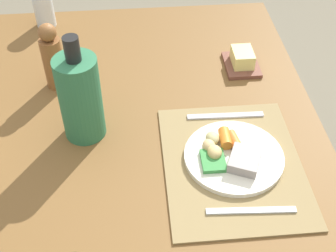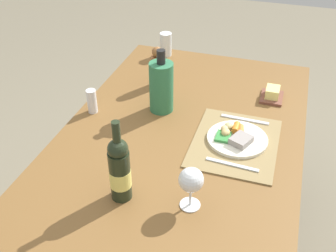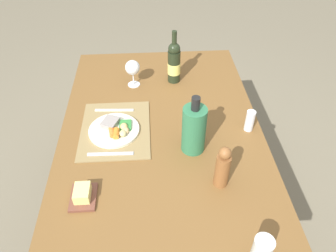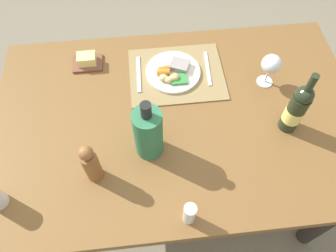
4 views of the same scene
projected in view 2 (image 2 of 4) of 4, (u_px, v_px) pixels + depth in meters
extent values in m
plane|color=#79715B|center=(180.00, 244.00, 2.08)|extent=(8.00, 8.00, 0.00)
cube|color=brown|center=(183.00, 135.00, 1.68)|extent=(1.50, 0.97, 0.04)
cylinder|color=#302A24|center=(277.00, 133.00, 2.30)|extent=(0.08, 0.08, 0.68)
cylinder|color=#302A24|center=(151.00, 111.00, 2.49)|extent=(0.08, 0.08, 0.68)
cube|color=olive|center=(235.00, 143.00, 1.60)|extent=(0.41, 0.33, 0.01)
cylinder|color=white|center=(237.00, 139.00, 1.60)|extent=(0.24, 0.24, 0.01)
cube|color=gray|center=(241.00, 140.00, 1.56)|extent=(0.10, 0.09, 0.03)
cylinder|color=orange|center=(241.00, 130.00, 1.62)|extent=(0.06, 0.03, 0.03)
cylinder|color=orange|center=(236.00, 128.00, 1.63)|extent=(0.06, 0.03, 0.03)
ellipsoid|color=#D9BB72|center=(226.00, 132.00, 1.61)|extent=(0.04, 0.03, 0.03)
ellipsoid|color=#D8B578|center=(224.00, 129.00, 1.62)|extent=(0.04, 0.03, 0.02)
ellipsoid|color=#C5BB7A|center=(228.00, 126.00, 1.64)|extent=(0.04, 0.03, 0.03)
cube|color=#368A3E|center=(223.00, 137.00, 1.59)|extent=(0.07, 0.06, 0.01)
cube|color=silver|center=(232.00, 165.00, 1.48)|extent=(0.03, 0.20, 0.00)
cube|color=silver|center=(245.00, 119.00, 1.72)|extent=(0.02, 0.20, 0.00)
cylinder|color=white|center=(92.00, 101.00, 1.75)|extent=(0.04, 0.04, 0.11)
cylinder|color=brown|center=(157.00, 71.00, 1.94)|extent=(0.06, 0.06, 0.15)
sphere|color=brown|center=(157.00, 52.00, 1.88)|extent=(0.05, 0.05, 0.05)
cylinder|color=#2F734B|center=(161.00, 87.00, 1.73)|extent=(0.10, 0.10, 0.23)
cylinder|color=black|center=(161.00, 57.00, 1.65)|extent=(0.04, 0.04, 0.06)
cylinder|color=silver|center=(166.00, 44.00, 2.22)|extent=(0.07, 0.07, 0.13)
cylinder|color=silver|center=(166.00, 49.00, 2.23)|extent=(0.06, 0.06, 0.07)
cube|color=brown|center=(272.00, 97.00, 1.87)|extent=(0.13, 0.10, 0.01)
cube|color=#F2E682|center=(273.00, 92.00, 1.86)|extent=(0.08, 0.06, 0.04)
cylinder|color=#222C1A|center=(120.00, 175.00, 1.31)|extent=(0.07, 0.07, 0.19)
sphere|color=#222C1A|center=(118.00, 149.00, 1.24)|extent=(0.07, 0.07, 0.07)
cylinder|color=#222C1A|center=(116.00, 135.00, 1.21)|extent=(0.03, 0.03, 0.10)
cylinder|color=#EFE36F|center=(120.00, 177.00, 1.31)|extent=(0.07, 0.07, 0.07)
cylinder|color=white|center=(190.00, 205.00, 1.33)|extent=(0.07, 0.07, 0.00)
cylinder|color=white|center=(190.00, 196.00, 1.30)|extent=(0.01, 0.01, 0.07)
sphere|color=white|center=(191.00, 180.00, 1.26)|extent=(0.08, 0.08, 0.08)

